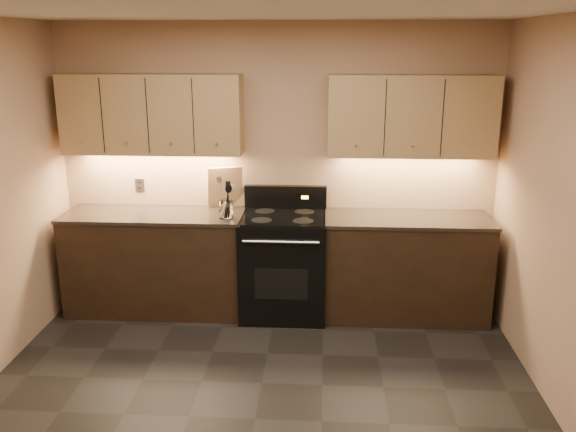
% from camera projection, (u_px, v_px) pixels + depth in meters
% --- Properties ---
extents(floor, '(4.00, 4.00, 0.00)m').
position_uv_depth(floor, '(255.00, 419.00, 4.05)').
color(floor, black).
rests_on(floor, ground).
extents(ceiling, '(4.00, 4.00, 0.00)m').
position_uv_depth(ceiling, '(248.00, 7.00, 3.34)').
color(ceiling, silver).
rests_on(ceiling, wall_back).
extents(wall_back, '(4.00, 0.04, 2.60)m').
position_uv_depth(wall_back, '(277.00, 168.00, 5.61)').
color(wall_back, tan).
rests_on(wall_back, ground).
extents(counter_left, '(1.62, 0.62, 0.93)m').
position_uv_depth(counter_left, '(156.00, 261.00, 5.62)').
color(counter_left, black).
rests_on(counter_left, ground).
extents(counter_right, '(1.46, 0.62, 0.93)m').
position_uv_depth(counter_right, '(405.00, 267.00, 5.49)').
color(counter_right, black).
rests_on(counter_right, ground).
extents(stove, '(0.76, 0.68, 1.14)m').
position_uv_depth(stove, '(284.00, 264.00, 5.53)').
color(stove, black).
rests_on(stove, ground).
extents(upper_cab_left, '(1.60, 0.30, 0.70)m').
position_uv_depth(upper_cab_left, '(152.00, 114.00, 5.40)').
color(upper_cab_left, '#A68653').
rests_on(upper_cab_left, wall_back).
extents(upper_cab_right, '(1.44, 0.30, 0.70)m').
position_uv_depth(upper_cab_right, '(411.00, 116.00, 5.26)').
color(upper_cab_right, '#A68653').
rests_on(upper_cab_right, wall_back).
extents(outlet_plate, '(0.08, 0.01, 0.12)m').
position_uv_depth(outlet_plate, '(140.00, 185.00, 5.73)').
color(outlet_plate, '#B2B5BA').
rests_on(outlet_plate, wall_back).
extents(utensil_crock, '(0.16, 0.16, 0.15)m').
position_uv_depth(utensil_crock, '(226.00, 210.00, 5.33)').
color(utensil_crock, white).
rests_on(utensil_crock, counter_left).
extents(cutting_board, '(0.34, 0.21, 0.39)m').
position_uv_depth(cutting_board, '(225.00, 187.00, 5.63)').
color(cutting_board, tan).
rests_on(cutting_board, counter_left).
extents(wooden_spoon, '(0.16, 0.12, 0.29)m').
position_uv_depth(wooden_spoon, '(222.00, 200.00, 5.31)').
color(wooden_spoon, tan).
rests_on(wooden_spoon, utensil_crock).
extents(black_spoon, '(0.11, 0.14, 0.31)m').
position_uv_depth(black_spoon, '(225.00, 199.00, 5.33)').
color(black_spoon, black).
rests_on(black_spoon, utensil_crock).
extents(black_turner, '(0.10, 0.15, 0.33)m').
position_uv_depth(black_turner, '(228.00, 199.00, 5.28)').
color(black_turner, black).
rests_on(black_turner, utensil_crock).
extents(steel_spatula, '(0.20, 0.13, 0.38)m').
position_uv_depth(steel_spatula, '(230.00, 195.00, 5.30)').
color(steel_spatula, silver).
rests_on(steel_spatula, utensil_crock).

